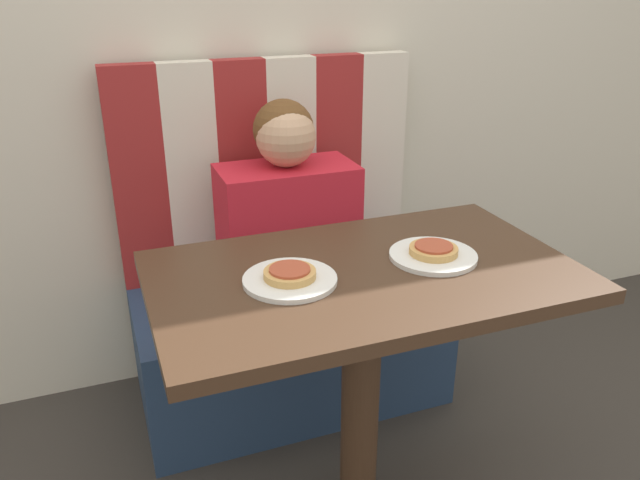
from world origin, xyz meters
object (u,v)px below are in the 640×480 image
at_px(plate_left, 289,279).
at_px(pizza_right, 433,249).
at_px(pizza_left, 289,273).
at_px(plate_right, 432,255).
at_px(person, 287,209).

relative_size(plate_left, pizza_right, 1.81).
bearing_deg(pizza_left, pizza_right, 0.00).
xyz_separation_m(plate_left, pizza_left, (-0.00, -0.00, 0.02)).
distance_m(plate_right, pizza_right, 0.02).
bearing_deg(pizza_right, plate_right, 175.53).
bearing_deg(pizza_left, person, 72.73).
bearing_deg(plate_right, pizza_right, -4.47).
bearing_deg(pizza_right, person, 107.27).
bearing_deg(plate_left, pizza_right, -0.00).
height_order(person, plate_left, person).
distance_m(person, plate_left, 0.63).
relative_size(plate_left, pizza_left, 1.81).
height_order(plate_right, pizza_left, pizza_left).
bearing_deg(pizza_right, plate_left, 180.00).
relative_size(plate_right, pizza_left, 1.81).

